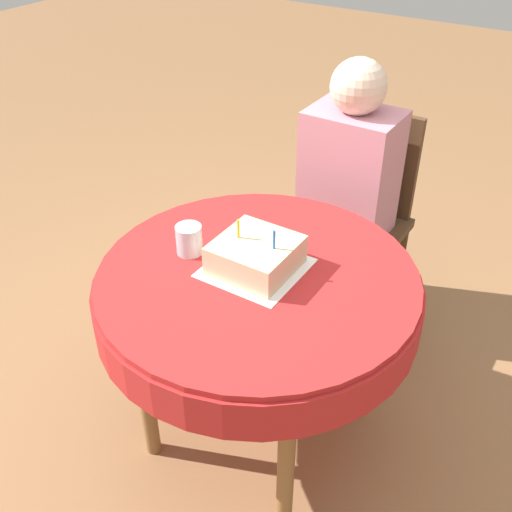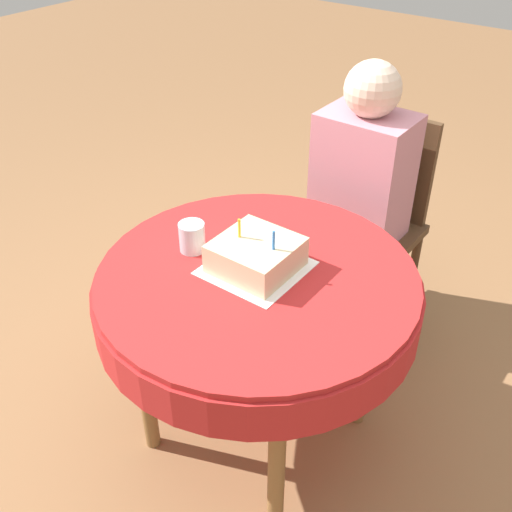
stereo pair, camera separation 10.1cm
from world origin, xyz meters
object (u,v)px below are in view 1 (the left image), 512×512
Objects in this scene: chair at (353,212)px; person at (347,178)px; drinking_glass at (189,239)px; birthday_cake at (256,255)px.

chair is 0.78× the size of person.
drinking_glass is at bearing -101.81° from chair.
drinking_glass is (-0.21, -0.04, -0.00)m from birthday_cake.
birthday_cake is at bearing -87.19° from chair.
birthday_cake is 2.41× the size of drinking_glass.
person is 5.10× the size of birthday_cake.
chair reaches higher than birthday_cake.
chair is at bearing 77.84° from drinking_glass.
chair reaches higher than drinking_glass.
person is 0.76m from drinking_glass.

